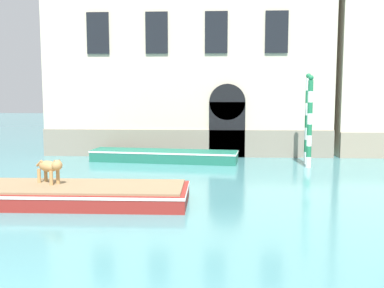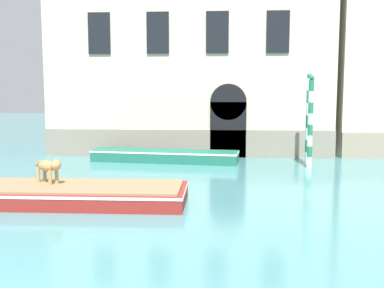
% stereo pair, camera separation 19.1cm
% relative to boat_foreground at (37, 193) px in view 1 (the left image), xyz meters
% --- Properties ---
extents(palazzo_left, '(14.41, 6.13, 14.15)m').
position_rel_boat_foreground_xyz_m(palazzo_left, '(3.78, 12.51, 6.77)').
color(palazzo_left, beige).
rests_on(palazzo_left, ground_plane).
extents(boat_foreground, '(8.85, 2.32, 0.53)m').
position_rel_boat_foreground_xyz_m(boat_foreground, '(0.00, 0.00, 0.00)').
color(boat_foreground, maroon).
rests_on(boat_foreground, ground_plane).
extents(dog_on_deck, '(1.00, 0.75, 0.76)m').
position_rel_boat_foreground_xyz_m(dog_on_deck, '(0.34, 0.21, 0.75)').
color(dog_on_deck, tan).
rests_on(dog_on_deck, boat_foreground).
extents(boat_moored_near_palazzo, '(6.90, 2.24, 0.53)m').
position_rel_boat_foreground_xyz_m(boat_moored_near_palazzo, '(2.83, 7.85, -0.00)').
color(boat_moored_near_palazzo, '#1E6651').
rests_on(boat_moored_near_palazzo, ground_plane).
extents(mooring_pole_0, '(0.22, 0.22, 3.91)m').
position_rel_boat_foreground_xyz_m(mooring_pole_0, '(9.18, 6.57, 1.69)').
color(mooring_pole_0, white).
rests_on(mooring_pole_0, ground_plane).
extents(mooring_pole_1, '(0.22, 0.22, 4.02)m').
position_rel_boat_foreground_xyz_m(mooring_pole_1, '(9.28, 7.58, 1.74)').
color(mooring_pole_1, white).
rests_on(mooring_pole_1, ground_plane).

